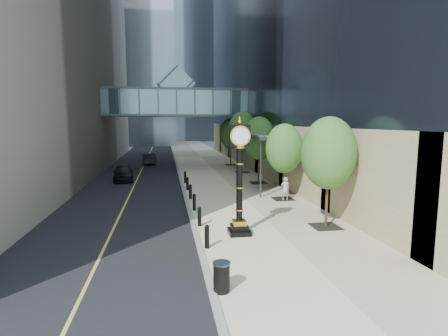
{
  "coord_description": "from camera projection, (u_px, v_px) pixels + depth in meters",
  "views": [
    {
      "loc": [
        -4.35,
        -13.06,
        5.35
      ],
      "look_at": [
        -1.18,
        5.67,
        2.82
      ],
      "focal_mm": 28.0,
      "sensor_mm": 36.0,
      "label": 1
    }
  ],
  "objects": [
    {
      "name": "car_near",
      "position": [
        123.0,
        173.0,
        31.65
      ],
      "size": [
        2.11,
        4.35,
        1.43
      ],
      "primitive_type": "imported",
      "rotation": [
        0.0,
        0.0,
        0.1
      ],
      "color": "black",
      "rests_on": "road"
    },
    {
      "name": "street_clock",
      "position": [
        239.0,
        186.0,
        16.25
      ],
      "size": [
        1.03,
        1.03,
        5.37
      ],
      "rotation": [
        0.0,
        0.0,
        -0.02
      ],
      "color": "black",
      "rests_on": "sidewalk"
    },
    {
      "name": "street_trees",
      "position": [
        256.0,
        138.0,
        30.88
      ],
      "size": [
        3.08,
        28.74,
        6.33
      ],
      "color": "black",
      "rests_on": "sidewalk"
    },
    {
      "name": "car_far",
      "position": [
        149.0,
        159.0,
        43.87
      ],
      "size": [
        1.96,
        4.33,
        1.38
      ],
      "primitive_type": "imported",
      "rotation": [
        0.0,
        0.0,
        3.26
      ],
      "color": "black",
      "rests_on": "road"
    },
    {
      "name": "distant_tower_c",
      "position": [
        158.0,
        46.0,
        126.21
      ],
      "size": [
        22.0,
        22.0,
        65.0
      ],
      "primitive_type": "cube",
      "color": "#93A2B9",
      "rests_on": "ground"
    },
    {
      "name": "road",
      "position": [
        147.0,
        158.0,
        52.13
      ],
      "size": [
        8.0,
        180.0,
        0.02
      ],
      "primitive_type": "cube",
      "color": "black",
      "rests_on": "ground"
    },
    {
      "name": "skywalk",
      "position": [
        176.0,
        101.0,
        40.04
      ],
      "size": [
        17.0,
        4.2,
        5.8
      ],
      "color": "#476F72",
      "rests_on": "ground"
    },
    {
      "name": "curb",
      "position": [
        174.0,
        157.0,
        52.79
      ],
      "size": [
        0.25,
        180.0,
        0.07
      ],
      "primitive_type": "cube",
      "color": "gray",
      "rests_on": "ground"
    },
    {
      "name": "bollard_row",
      "position": [
        192.0,
        197.0,
        22.47
      ],
      "size": [
        0.2,
        16.2,
        0.9
      ],
      "color": "black",
      "rests_on": "sidewalk"
    },
    {
      "name": "sidewalk",
      "position": [
        201.0,
        157.0,
        53.45
      ],
      "size": [
        8.0,
        180.0,
        0.06
      ],
      "primitive_type": "cube",
      "color": "beige",
      "rests_on": "ground"
    },
    {
      "name": "trash_bin",
      "position": [
        222.0,
        278.0,
        10.89
      ],
      "size": [
        0.62,
        0.62,
        0.9
      ],
      "primitive_type": "cylinder",
      "rotation": [
        0.0,
        0.0,
        0.22
      ],
      "color": "black",
      "rests_on": "sidewalk"
    },
    {
      "name": "entrance_canopy",
      "position": [
        264.0,
        136.0,
        27.89
      ],
      "size": [
        3.0,
        8.0,
        4.38
      ],
      "color": "#383F44",
      "rests_on": "ground"
    },
    {
      "name": "pedestrian",
      "position": [
        285.0,
        189.0,
        23.58
      ],
      "size": [
        0.58,
        0.39,
        1.58
      ],
      "primitive_type": "imported",
      "rotation": [
        0.0,
        0.0,
        3.16
      ],
      "color": "#B1ADA2",
      "rests_on": "sidewalk"
    },
    {
      "name": "ground",
      "position": [
        276.0,
        254.0,
        14.19
      ],
      "size": [
        320.0,
        320.0,
        0.0
      ],
      "primitive_type": "plane",
      "color": "gray",
      "rests_on": "ground"
    }
  ]
}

